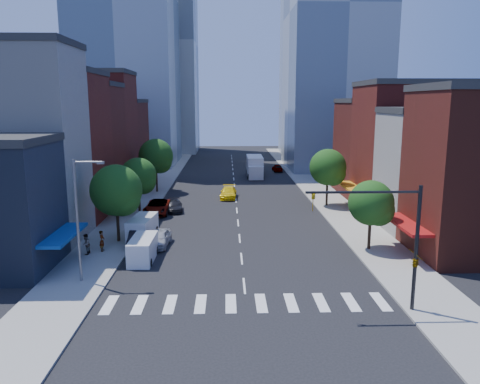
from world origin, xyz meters
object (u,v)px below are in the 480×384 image
(parked_car_front, at_px, (159,238))
(box_truck, at_px, (255,167))
(traffic_car_oncoming, at_px, (259,171))
(cargo_van_near, at_px, (143,249))
(parked_car_third, at_px, (157,207))
(parked_car_second, at_px, (138,238))
(pedestrian_far, at_px, (86,244))
(pedestrian_near, at_px, (102,241))
(cargo_van_far, at_px, (142,228))
(parked_car_rear, at_px, (175,206))
(taxi, at_px, (228,193))

(parked_car_front, distance_m, box_truck, 42.18)
(traffic_car_oncoming, height_order, box_truck, box_truck)
(cargo_van_near, xyz_separation_m, box_truck, (12.08, 44.69, 0.73))
(parked_car_front, bearing_deg, box_truck, 78.35)
(parked_car_front, distance_m, parked_car_third, 12.96)
(parked_car_second, bearing_deg, pedestrian_far, -144.29)
(parked_car_third, relative_size, pedestrian_near, 3.20)
(cargo_van_near, relative_size, cargo_van_far, 0.92)
(parked_car_second, height_order, cargo_van_far, cargo_van_far)
(pedestrian_near, distance_m, pedestrian_far, 1.47)
(parked_car_front, distance_m, parked_car_second, 2.03)
(parked_car_rear, relative_size, box_truck, 0.50)
(pedestrian_far, bearing_deg, taxi, 158.56)
(parked_car_front, relative_size, parked_car_third, 0.76)
(traffic_car_oncoming, bearing_deg, parked_car_rear, 66.54)
(cargo_van_far, height_order, pedestrian_near, cargo_van_far)
(parked_car_front, xyz_separation_m, parked_car_rear, (-0.08, 14.03, -0.11))
(parked_car_third, height_order, box_truck, box_truck)
(pedestrian_near, bearing_deg, traffic_car_oncoming, -20.57)
(cargo_van_far, relative_size, pedestrian_far, 2.81)
(parked_car_rear, bearing_deg, pedestrian_far, -116.65)
(pedestrian_near, bearing_deg, parked_car_third, -10.33)
(parked_car_second, relative_size, parked_car_third, 0.74)
(parked_car_second, relative_size, taxi, 0.84)
(cargo_van_far, relative_size, taxi, 0.97)
(parked_car_third, distance_m, box_truck, 30.85)
(parked_car_third, bearing_deg, taxi, 47.70)
(parked_car_second, bearing_deg, cargo_van_far, 88.00)
(parked_car_front, height_order, cargo_van_far, cargo_van_far)
(parked_car_rear, relative_size, traffic_car_oncoming, 1.09)
(parked_car_third, height_order, parked_car_rear, parked_car_third)
(taxi, bearing_deg, pedestrian_far, -113.36)
(taxi, relative_size, box_truck, 0.58)
(parked_car_front, height_order, parked_car_second, parked_car_front)
(cargo_van_near, bearing_deg, pedestrian_near, 150.97)
(traffic_car_oncoming, bearing_deg, parked_car_second, 71.21)
(parked_car_third, bearing_deg, parked_car_rear, 33.65)
(traffic_car_oncoming, bearing_deg, taxi, 74.40)
(box_truck, distance_m, pedestrian_far, 46.64)
(cargo_van_far, xyz_separation_m, pedestrian_near, (-2.73, -4.44, 0.04))
(parked_car_front, height_order, taxi, parked_car_front)
(parked_car_third, xyz_separation_m, cargo_van_near, (1.21, -16.86, 0.16))
(taxi, relative_size, traffic_car_oncoming, 1.27)
(parked_car_rear, xyz_separation_m, pedestrian_far, (-5.81, -16.76, 0.41))
(parked_car_front, distance_m, cargo_van_near, 4.14)
(parked_car_second, distance_m, cargo_van_near, 4.55)
(parked_car_second, bearing_deg, parked_car_third, 87.67)
(cargo_van_near, relative_size, pedestrian_near, 2.53)
(parked_car_front, bearing_deg, pedestrian_far, -151.30)
(parked_car_front, bearing_deg, traffic_car_oncoming, 77.89)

